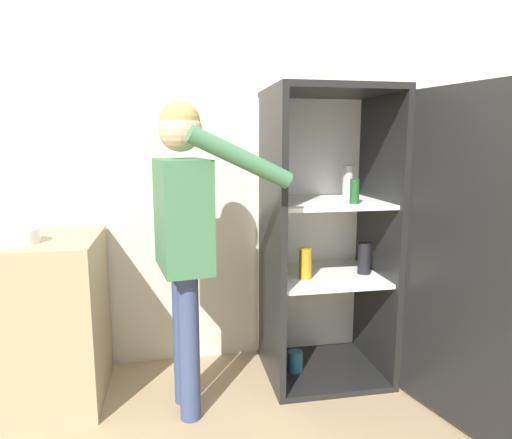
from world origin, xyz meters
The scene contains 6 objects.
ground_plane centered at (0.00, 0.00, 0.00)m, with size 12.00×12.00×0.00m, color tan.
wall_back centered at (0.00, 0.98, 1.27)m, with size 7.00×0.06×2.55m.
refrigerator centered at (0.28, 0.52, 0.85)m, with size 0.91×1.31×1.70m.
person centered at (-0.66, 0.36, 1.02)m, with size 0.67×0.54×1.60m.
counter centered at (-1.47, 0.61, 0.45)m, with size 0.72×0.64×0.90m.
bowl centered at (-1.48, 0.52, 0.94)m, with size 0.19×0.19×0.07m.
Camera 1 is at (-0.72, -1.90, 1.40)m, focal length 32.00 mm.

